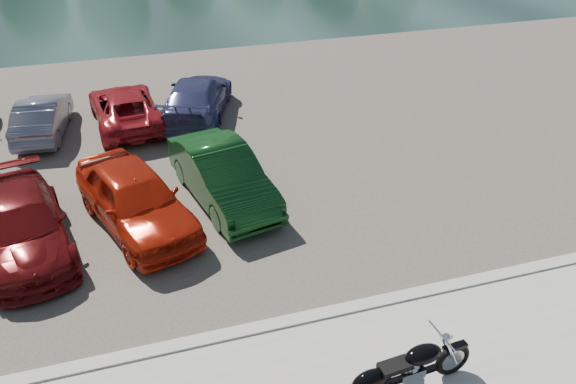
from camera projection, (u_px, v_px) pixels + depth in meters
name	position (u px, v px, depth m)	size (l,w,h in m)	color
kerb	(329.00, 314.00, 11.20)	(60.00, 0.30, 0.14)	#A3A299
parking_lot	(234.00, 131.00, 18.57)	(60.00, 18.00, 0.04)	#453F37
motorcycle	(401.00, 372.00, 9.33)	(2.33, 0.75, 1.05)	black
car_3	(23.00, 225.00, 12.74)	(1.82, 4.48, 1.30)	#570C0E
car_4	(135.00, 199.00, 13.51)	(1.80, 4.47, 1.52)	#AF1E0B
car_5	(223.00, 175.00, 14.56)	(1.54, 4.42, 1.46)	#103C16
car_9	(42.00, 117.00, 18.03)	(1.30, 3.72, 1.23)	slate
car_10	(125.00, 107.00, 18.67)	(2.04, 4.42, 1.23)	#A81C23
car_11	(197.00, 98.00, 19.21)	(1.94, 4.76, 1.38)	navy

